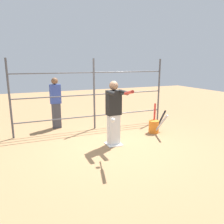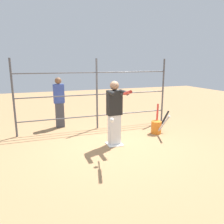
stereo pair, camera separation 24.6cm
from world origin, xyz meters
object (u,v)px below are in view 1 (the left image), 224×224
object	(u,v)px
softball_in_flight	(113,120)
bystander_behind_fence	(56,102)
bat_bucket	(155,125)
batter	(114,111)
baseball_bat_swinging	(128,93)

from	to	relation	value
softball_in_flight	bystander_behind_fence	xyz separation A→B (m)	(0.77, -3.02, -0.04)
softball_in_flight	bat_bucket	size ratio (longest dim) A/B	0.11
batter	baseball_bat_swinging	size ratio (longest dim) A/B	1.98
batter	baseball_bat_swinging	bearing A→B (deg)	84.75
baseball_bat_swinging	softball_in_flight	distance (m)	0.68
batter	bat_bucket	xyz separation A→B (m)	(-1.59, -0.44, -0.69)
softball_in_flight	batter	bearing A→B (deg)	-114.80
softball_in_flight	bystander_behind_fence	distance (m)	3.12
batter	bystander_behind_fence	size ratio (longest dim) A/B	1.01
bat_bucket	bystander_behind_fence	distance (m)	3.32
bat_bucket	bystander_behind_fence	bearing A→B (deg)	-32.65
baseball_bat_swinging	softball_in_flight	xyz separation A→B (m)	(0.29, -0.12, -0.60)
bystander_behind_fence	baseball_bat_swinging	bearing A→B (deg)	108.74
batter	baseball_bat_swinging	world-z (taller)	batter
batter	softball_in_flight	distance (m)	0.90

